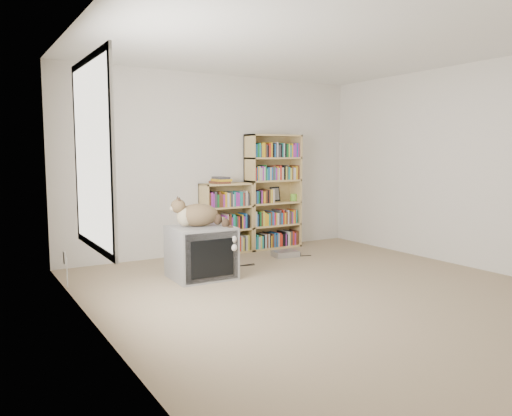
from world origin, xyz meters
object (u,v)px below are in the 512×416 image
cat (203,218)px  bookcase_short (226,221)px  dvd_player (285,254)px  bookcase_tall (273,194)px  crt_tv (201,252)px

cat → bookcase_short: bearing=62.9°
bookcase_short → dvd_player: bookcase_short is taller
bookcase_tall → cat: bearing=-146.3°
crt_tv → dvd_player: size_ratio=2.05×
crt_tv → cat: size_ratio=1.03×
cat → bookcase_short: bookcase_short is taller
crt_tv → dvd_player: (1.48, 0.46, -0.25)m
cat → bookcase_tall: 1.99m
cat → bookcase_tall: bearing=44.8°
bookcase_tall → bookcase_short: (-0.79, -0.00, -0.34)m
crt_tv → cat: cat is taller
cat → crt_tv: bearing=-163.9°
bookcase_short → dvd_player: 0.96m
crt_tv → bookcase_tall: bookcase_tall is taller
dvd_player → crt_tv: bearing=-154.2°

